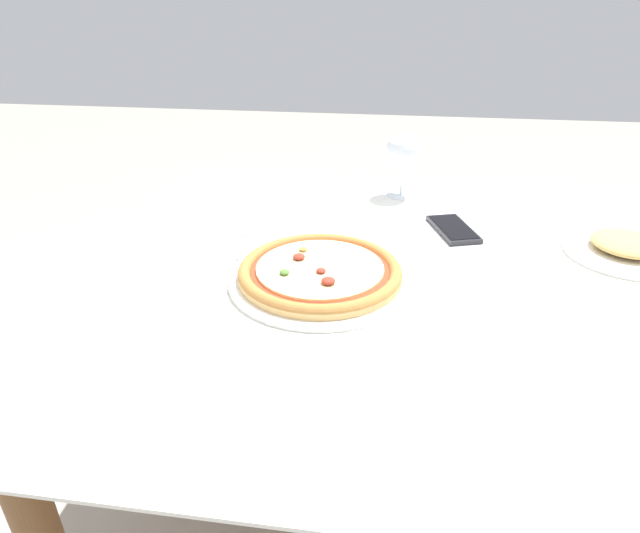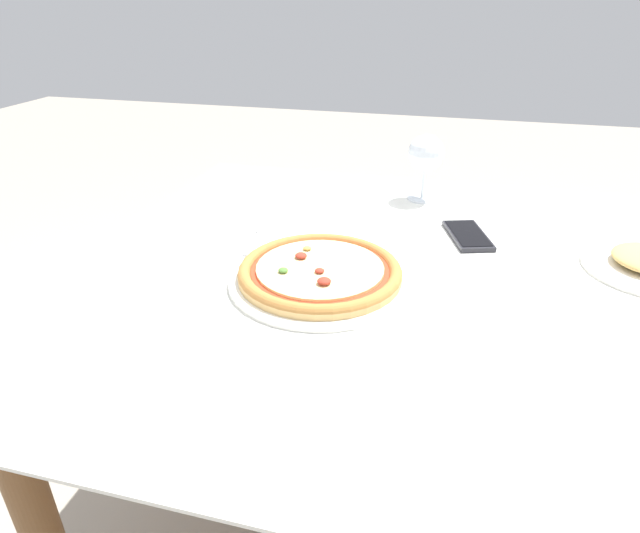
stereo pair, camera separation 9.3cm
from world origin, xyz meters
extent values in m
cube|color=brown|center=(0.00, 0.00, 0.73)|extent=(1.14, 1.00, 0.04)
cube|color=silver|center=(0.00, 0.00, 0.75)|extent=(1.24, 1.10, 0.01)
cylinder|color=brown|center=(-0.51, 0.44, 0.35)|extent=(0.06, 0.06, 0.71)
cylinder|color=brown|center=(0.51, 0.44, 0.35)|extent=(0.06, 0.06, 0.71)
cylinder|color=white|center=(-0.16, -0.06, 0.75)|extent=(0.32, 0.32, 0.01)
cylinder|color=#E0B26B|center=(-0.16, -0.06, 0.77)|extent=(0.29, 0.29, 0.01)
torus|color=#B27538|center=(-0.16, -0.06, 0.77)|extent=(0.29, 0.29, 0.02)
cylinder|color=#BC381E|center=(-0.16, -0.06, 0.77)|extent=(0.24, 0.24, 0.00)
cylinder|color=beige|center=(-0.16, -0.06, 0.78)|extent=(0.22, 0.22, 0.00)
ellipsoid|color=#BC9342|center=(-0.20, -0.01, 0.78)|extent=(0.01, 0.01, 0.01)
ellipsoid|color=#A83323|center=(-0.20, -0.04, 0.78)|extent=(0.02, 0.02, 0.01)
ellipsoid|color=#A83323|center=(-0.15, -0.09, 0.78)|extent=(0.02, 0.02, 0.01)
ellipsoid|color=#A83323|center=(-0.14, -0.12, 0.78)|extent=(0.02, 0.02, 0.01)
ellipsoid|color=#4C7A33|center=(-0.21, -0.10, 0.78)|extent=(0.02, 0.02, 0.01)
cube|color=silver|center=(-0.33, 0.05, 0.75)|extent=(0.02, 0.11, 0.00)
cube|color=silver|center=(-0.33, 0.11, 0.75)|extent=(0.02, 0.02, 0.00)
cube|color=silver|center=(-0.34, 0.14, 0.75)|extent=(0.01, 0.05, 0.00)
cube|color=silver|center=(-0.34, 0.14, 0.75)|extent=(0.01, 0.05, 0.00)
cube|color=silver|center=(-0.33, 0.14, 0.75)|extent=(0.01, 0.05, 0.00)
cube|color=silver|center=(-0.32, 0.14, 0.75)|extent=(0.01, 0.05, 0.00)
cylinder|color=silver|center=(-0.02, 0.40, 0.75)|extent=(0.07, 0.07, 0.00)
cylinder|color=silver|center=(-0.02, 0.40, 0.79)|extent=(0.01, 0.01, 0.08)
sphere|color=silver|center=(-0.02, 0.40, 0.86)|extent=(0.09, 0.09, 0.09)
cube|color=#232328|center=(0.09, 0.19, 0.75)|extent=(0.11, 0.16, 0.01)
cube|color=black|center=(0.09, 0.19, 0.76)|extent=(0.10, 0.14, 0.00)
camera|label=1|loc=(-0.04, -0.88, 1.21)|focal=30.00mm
camera|label=2|loc=(0.05, -0.86, 1.21)|focal=30.00mm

